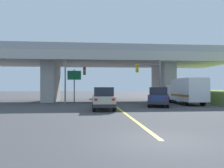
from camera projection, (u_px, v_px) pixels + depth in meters
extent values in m
plane|color=#424244|center=(109.00, 101.00, 32.95)|extent=(160.00, 160.00, 0.00)
cube|color=#B7B5AD|center=(109.00, 60.00, 33.03)|extent=(34.39, 10.76, 1.18)
cube|color=#A8A69F|center=(51.00, 82.00, 32.19)|extent=(1.74, 6.45, 5.41)
cube|color=#A8A69F|center=(163.00, 83.00, 33.79)|extent=(1.74, 6.45, 5.41)
cube|color=#9EA0A5|center=(112.00, 47.00, 27.85)|extent=(34.39, 0.20, 0.90)
cube|color=#9EA0A5|center=(106.00, 58.00, 38.25)|extent=(34.39, 0.20, 0.90)
cube|color=yellow|center=(121.00, 110.00, 19.46)|extent=(0.20, 22.18, 0.01)
cube|color=#B7B29E|center=(103.00, 101.00, 20.22)|extent=(1.87, 4.51, 0.90)
cube|color=#1E232D|center=(103.00, 92.00, 19.90)|extent=(1.64, 2.48, 0.76)
cube|color=#2D2D30|center=(105.00, 106.00, 18.02)|extent=(1.91, 0.20, 0.28)
cube|color=red|center=(96.00, 100.00, 17.89)|extent=(0.24, 0.06, 0.16)
cube|color=red|center=(113.00, 100.00, 18.03)|extent=(0.24, 0.06, 0.16)
cylinder|color=black|center=(93.00, 104.00, 21.83)|extent=(0.26, 0.72, 0.72)
cylinder|color=black|center=(111.00, 104.00, 21.99)|extent=(0.26, 0.72, 0.72)
cylinder|color=black|center=(94.00, 107.00, 18.44)|extent=(0.26, 0.72, 0.72)
cylinder|color=black|center=(114.00, 107.00, 18.60)|extent=(0.26, 0.72, 0.72)
cube|color=navy|center=(159.00, 99.00, 23.81)|extent=(3.45, 5.18, 0.90)
cube|color=#1E232D|center=(159.00, 91.00, 23.47)|extent=(2.52, 3.06, 0.76)
cube|color=#2D2D30|center=(158.00, 103.00, 21.52)|extent=(1.98, 0.85, 0.28)
cube|color=red|center=(150.00, 97.00, 21.64)|extent=(0.25, 0.14, 0.16)
cube|color=red|center=(166.00, 98.00, 21.29)|extent=(0.25, 0.14, 0.16)
cylinder|color=black|center=(151.00, 102.00, 25.80)|extent=(0.48, 0.77, 0.72)
cylinder|color=black|center=(167.00, 102.00, 25.38)|extent=(0.48, 0.77, 0.72)
cylinder|color=black|center=(149.00, 104.00, 22.22)|extent=(0.48, 0.77, 0.72)
cylinder|color=black|center=(168.00, 104.00, 21.80)|extent=(0.48, 0.77, 0.72)
cube|color=silver|center=(177.00, 92.00, 29.30)|extent=(2.20, 2.00, 1.90)
cube|color=silver|center=(189.00, 90.00, 25.72)|extent=(2.31, 5.21, 2.58)
cube|color=#B26619|center=(189.00, 95.00, 25.71)|extent=(2.33, 5.11, 0.24)
cylinder|color=black|center=(169.00, 99.00, 29.19)|extent=(0.30, 0.90, 0.90)
cylinder|color=black|center=(184.00, 99.00, 29.39)|extent=(0.30, 0.90, 0.90)
cylinder|color=black|center=(185.00, 102.00, 24.31)|extent=(0.30, 0.90, 0.90)
cylinder|color=black|center=(203.00, 102.00, 24.50)|extent=(0.30, 0.90, 0.90)
cube|color=#2D4C33|center=(100.00, 94.00, 39.87)|extent=(1.81, 4.35, 0.90)
cube|color=#1E232D|center=(100.00, 89.00, 39.56)|extent=(1.59, 2.39, 0.76)
cube|color=#2D2D30|center=(100.00, 96.00, 37.75)|extent=(1.85, 0.20, 0.28)
cube|color=red|center=(96.00, 93.00, 37.63)|extent=(0.24, 0.06, 0.16)
cube|color=red|center=(104.00, 93.00, 37.76)|extent=(0.24, 0.06, 0.16)
cylinder|color=black|center=(95.00, 96.00, 41.40)|extent=(0.26, 0.72, 0.72)
cylinder|color=black|center=(104.00, 96.00, 41.56)|extent=(0.26, 0.72, 0.72)
cylinder|color=black|center=(96.00, 97.00, 38.17)|extent=(0.26, 0.72, 0.72)
cylinder|color=black|center=(105.00, 97.00, 38.33)|extent=(0.26, 0.72, 0.72)
cylinder|color=slate|center=(160.00, 82.00, 26.91)|extent=(0.18, 0.18, 5.33)
cylinder|color=slate|center=(148.00, 64.00, 26.81)|extent=(2.77, 0.12, 0.12)
cube|color=gold|center=(137.00, 68.00, 26.67)|extent=(0.32, 0.26, 0.96)
sphere|color=red|center=(137.00, 66.00, 26.52)|extent=(0.16, 0.16, 0.16)
sphere|color=gold|center=(137.00, 68.00, 26.52)|extent=(0.16, 0.16, 0.16)
sphere|color=green|center=(137.00, 71.00, 26.51)|extent=(0.16, 0.16, 0.16)
cylinder|color=slate|center=(65.00, 83.00, 26.60)|extent=(0.18, 0.18, 5.11)
cylinder|color=slate|center=(75.00, 67.00, 26.74)|extent=(2.27, 0.12, 0.12)
cube|color=#232326|center=(84.00, 71.00, 26.84)|extent=(0.32, 0.26, 0.96)
sphere|color=red|center=(84.00, 68.00, 26.69)|extent=(0.16, 0.16, 0.16)
sphere|color=gold|center=(84.00, 71.00, 26.69)|extent=(0.16, 0.16, 0.16)
sphere|color=green|center=(84.00, 73.00, 26.69)|extent=(0.16, 0.16, 0.16)
cylinder|color=#56595E|center=(74.00, 86.00, 30.24)|extent=(0.14, 0.14, 4.41)
cube|color=#146638|center=(74.00, 75.00, 30.20)|extent=(1.77, 0.08, 1.16)
cube|color=white|center=(74.00, 75.00, 30.19)|extent=(1.85, 0.04, 1.24)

